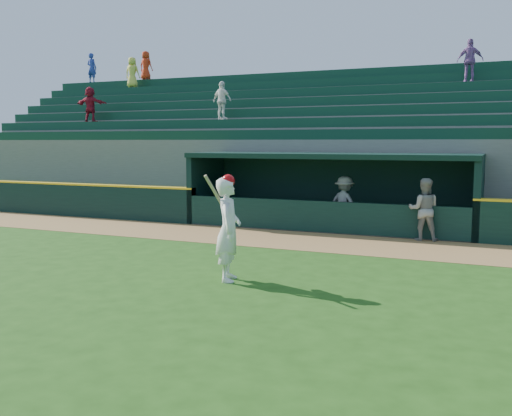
% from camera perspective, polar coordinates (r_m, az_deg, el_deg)
% --- Properties ---
extents(ground, '(120.00, 120.00, 0.00)m').
position_cam_1_polar(ground, '(12.07, -3.06, -6.95)').
color(ground, '#214B12').
rests_on(ground, ground).
extents(warning_track, '(40.00, 3.00, 0.01)m').
position_cam_1_polar(warning_track, '(16.50, 4.60, -3.25)').
color(warning_track, olive).
rests_on(warning_track, ground).
extents(field_wall_left, '(15.50, 0.30, 1.20)m').
position_cam_1_polar(field_wall_left, '(24.54, -22.14, 0.93)').
color(field_wall_left, black).
rests_on(field_wall_left, ground).
extents(wall_stripe_left, '(15.50, 0.32, 0.06)m').
position_cam_1_polar(wall_stripe_left, '(24.49, -22.21, 2.39)').
color(wall_stripe_left, yellow).
rests_on(wall_stripe_left, field_wall_left).
extents(dugout_player_front, '(0.96, 0.79, 1.80)m').
position_cam_1_polar(dugout_player_front, '(17.05, 16.44, -0.14)').
color(dugout_player_front, '#989893').
rests_on(dugout_player_front, ground).
extents(dugout_player_inside, '(1.28, 1.02, 1.73)m').
position_cam_1_polar(dugout_player_inside, '(18.56, 8.84, 0.48)').
color(dugout_player_inside, '#9D9D98').
rests_on(dugout_player_inside, ground).
extents(dugout, '(9.40, 2.80, 2.46)m').
position_cam_1_polar(dugout, '(19.28, 7.64, 2.19)').
color(dugout, '#61615D').
rests_on(dugout, ground).
extents(stands, '(34.50, 6.25, 7.58)m').
position_cam_1_polar(stands, '(23.65, 10.73, 5.47)').
color(stands, slate).
rests_on(stands, ground).
extents(batter_at_plate, '(0.75, 0.90, 2.20)m').
position_cam_1_polar(batter_at_plate, '(11.62, -2.78, -2.03)').
color(batter_at_plate, white).
rests_on(batter_at_plate, ground).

